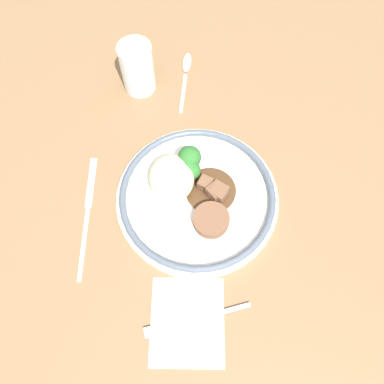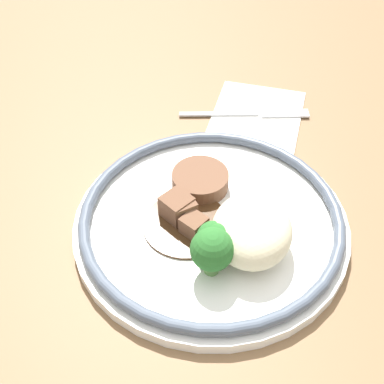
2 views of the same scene
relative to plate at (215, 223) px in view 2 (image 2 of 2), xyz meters
name	(u,v)px [view 2 (image 2 of 2)]	position (x,y,z in m)	size (l,w,h in m)	color
ground_plane	(195,255)	(0.00, -0.02, -0.05)	(8.00, 8.00, 0.00)	#5B5651
dining_table	(195,245)	(0.00, -0.02, -0.03)	(1.18, 1.09, 0.03)	brown
napkin	(257,115)	(-0.21, 0.04, -0.02)	(0.15, 0.13, 0.00)	silver
plate	(215,223)	(0.00, 0.00, 0.00)	(0.28, 0.28, 0.06)	white
fork	(257,114)	(-0.21, 0.04, -0.01)	(0.03, 0.17, 0.00)	#B7B7BC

